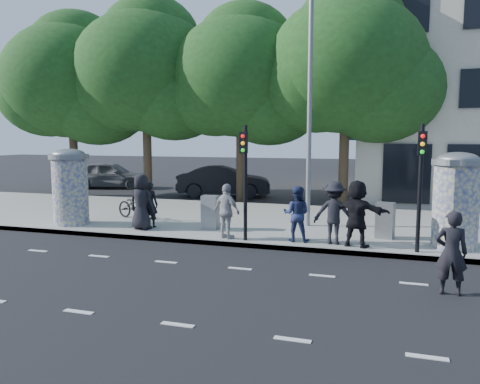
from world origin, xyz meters
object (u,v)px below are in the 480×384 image
(traffic_pole_far, at_px, (421,175))
(cabinet_left, at_px, (210,212))
(ped_d, at_px, (334,213))
(ad_column_left, at_px, (70,185))
(ped_c, at_px, (297,214))
(street_lamp, at_px, (310,89))
(bicycle, at_px, (136,206))
(car_left, at_px, (110,175))
(cabinet_right, at_px, (385,220))
(ped_a, at_px, (142,202))
(ad_column_right, at_px, (456,198))
(traffic_pole_near, at_px, (245,171))
(ped_b, at_px, (150,204))
(ped_f, at_px, (357,213))
(man_road, at_px, (451,253))
(car_mid, at_px, (224,181))
(ped_e, at_px, (227,211))

(traffic_pole_far, height_order, cabinet_left, traffic_pole_far)
(ped_d, bearing_deg, ad_column_left, -1.15)
(cabinet_left, bearing_deg, ped_c, -17.84)
(traffic_pole_far, relative_size, street_lamp, 0.42)
(traffic_pole_far, xyz_separation_m, bicycle, (-9.75, 2.31, -1.59))
(car_left, bearing_deg, cabinet_right, -137.95)
(ped_a, bearing_deg, ad_column_left, 5.23)
(ad_column_right, height_order, cabinet_right, ad_column_right)
(ped_c, xyz_separation_m, bicycle, (-6.43, 1.93, -0.32))
(ad_column_right, xyz_separation_m, ped_c, (-4.33, -0.53, -0.57))
(traffic_pole_near, bearing_deg, street_lamp, 63.77)
(ped_b, bearing_deg, ped_a, 77.78)
(traffic_pole_near, relative_size, car_left, 0.69)
(ad_column_left, height_order, street_lamp, street_lamp)
(ad_column_left, relative_size, cabinet_right, 2.43)
(street_lamp, distance_m, bicycle, 7.61)
(traffic_pole_near, xyz_separation_m, traffic_pole_far, (4.80, 0.00, 0.00))
(ad_column_right, bearing_deg, cabinet_left, 176.49)
(ped_f, distance_m, man_road, 3.73)
(traffic_pole_near, relative_size, ped_f, 1.81)
(traffic_pole_near, bearing_deg, ped_c, 14.32)
(ad_column_left, relative_size, traffic_pole_far, 0.78)
(ped_d, xyz_separation_m, ped_f, (0.64, -0.17, 0.04))
(ped_b, relative_size, cabinet_right, 1.44)
(ad_column_left, relative_size, cabinet_left, 2.37)
(traffic_pole_near, relative_size, cabinet_left, 3.04)
(traffic_pole_near, xyz_separation_m, ped_c, (1.47, 0.38, -1.26))
(ped_d, bearing_deg, man_road, 130.50)
(ped_f, relative_size, car_mid, 0.38)
(ped_c, xyz_separation_m, car_left, (-14.05, 12.03, -0.13))
(bicycle, bearing_deg, car_left, 55.31)
(traffic_pole_far, height_order, car_mid, traffic_pole_far)
(ad_column_left, xyz_separation_m, ped_d, (9.16, -0.33, -0.49))
(traffic_pole_near, height_order, street_lamp, street_lamp)
(ad_column_left, height_order, traffic_pole_near, traffic_pole_near)
(street_lamp, bearing_deg, ped_a, -156.63)
(ped_e, bearing_deg, man_road, 177.41)
(ad_column_left, relative_size, ped_d, 1.47)
(bicycle, bearing_deg, man_road, -98.69)
(cabinet_right, bearing_deg, ped_f, -106.28)
(ped_e, xyz_separation_m, ped_f, (3.80, 0.10, 0.11))
(traffic_pole_far, distance_m, man_road, 3.22)
(ped_a, distance_m, ped_b, 0.45)
(traffic_pole_near, distance_m, traffic_pole_far, 4.80)
(traffic_pole_far, relative_size, cabinet_left, 3.04)
(ped_b, relative_size, cabinet_left, 1.40)
(cabinet_right, relative_size, car_left, 0.22)
(ped_b, bearing_deg, ad_column_left, 3.82)
(ped_a, height_order, ped_c, ped_a)
(ad_column_left, distance_m, ped_e, 6.06)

